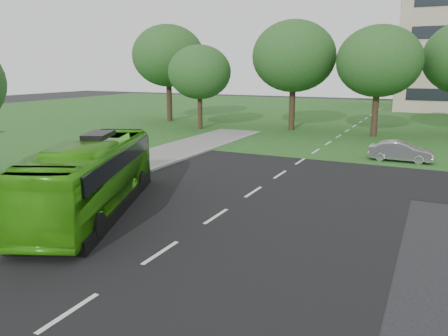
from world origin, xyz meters
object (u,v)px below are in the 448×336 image
object	(u,v)px
tree_park_c	(379,61)
tree_park_a	(200,72)
tree_park_b	(294,56)
tree_park_f	(168,56)
sedan	(401,151)
bus	(93,177)

from	to	relation	value
tree_park_c	tree_park_a	bearing A→B (deg)	-171.53
tree_park_a	tree_park_c	xyz separation A→B (m)	(16.27, 2.42, 0.95)
tree_park_b	tree_park_f	xyz separation A→B (m)	(-14.83, 1.06, 0.25)
tree_park_c	tree_park_f	bearing A→B (deg)	175.17
tree_park_f	tree_park_c	bearing A→B (deg)	-4.83
tree_park_b	sedan	size ratio (longest dim) A/B	2.63
tree_park_c	sedan	size ratio (longest dim) A/B	2.42
tree_park_a	tree_park_b	world-z (taller)	tree_park_b
tree_park_a	tree_park_c	bearing A→B (deg)	8.47
tree_park_f	bus	world-z (taller)	tree_park_f
tree_park_a	bus	world-z (taller)	tree_park_a
sedan	tree_park_f	bearing A→B (deg)	63.57
tree_park_f	sedan	xyz separation A→B (m)	(25.71, -12.36, -6.61)
tree_park_c	tree_park_b	bearing A→B (deg)	173.80
tree_park_b	tree_park_a	bearing A→B (deg)	-158.77
tree_park_a	tree_park_f	bearing A→B (deg)	145.89
sedan	bus	bearing A→B (deg)	146.05
bus	tree_park_c	bearing A→B (deg)	50.88
tree_park_f	sedan	world-z (taller)	tree_park_f
bus	tree_park_f	bearing A→B (deg)	94.26
tree_park_b	bus	bearing A→B (deg)	-89.84
tree_park_a	tree_park_c	distance (m)	16.48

